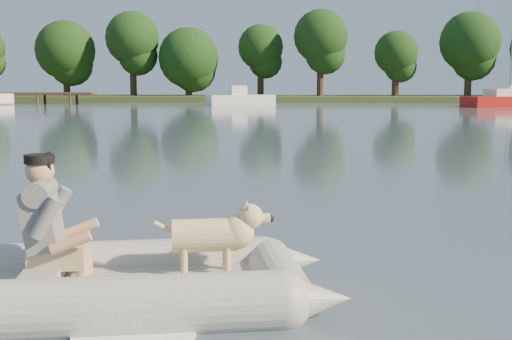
# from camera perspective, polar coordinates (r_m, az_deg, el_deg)

# --- Properties ---
(water) EXTENTS (160.00, 160.00, 0.00)m
(water) POSITION_cam_1_polar(r_m,az_deg,el_deg) (5.90, -2.01, -10.43)
(water) COLOR slate
(water) RESTS_ON ground
(shore_bank) EXTENTS (160.00, 12.00, 0.70)m
(shore_bank) POSITION_cam_1_polar(r_m,az_deg,el_deg) (67.60, 2.47, 6.34)
(shore_bank) COLOR #47512D
(shore_bank) RESTS_ON water
(treeline) EXTENTS (84.66, 7.35, 9.27)m
(treeline) POSITION_cam_1_polar(r_m,az_deg,el_deg) (66.95, 7.50, 10.59)
(treeline) COLOR #332316
(treeline) RESTS_ON shore_bank
(dinghy) EXTENTS (5.06, 3.94, 1.35)m
(dinghy) POSITION_cam_1_polar(r_m,az_deg,el_deg) (5.44, -11.23, -5.81)
(dinghy) COLOR gray
(dinghy) RESTS_ON water
(man) EXTENTS (0.80, 0.72, 1.05)m
(man) POSITION_cam_1_polar(r_m,az_deg,el_deg) (5.55, -18.30, -3.88)
(man) COLOR slate
(man) RESTS_ON dinghy
(dog) EXTENTS (0.95, 0.47, 0.61)m
(dog) POSITION_cam_1_polar(r_m,az_deg,el_deg) (5.50, -4.54, -6.32)
(dog) COLOR tan
(dog) RESTS_ON dinghy
(motorboat) EXTENTS (6.22, 4.28, 2.46)m
(motorboat) POSITION_cam_1_polar(r_m,az_deg,el_deg) (54.27, -1.40, 6.93)
(motorboat) COLOR white
(motorboat) RESTS_ON water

